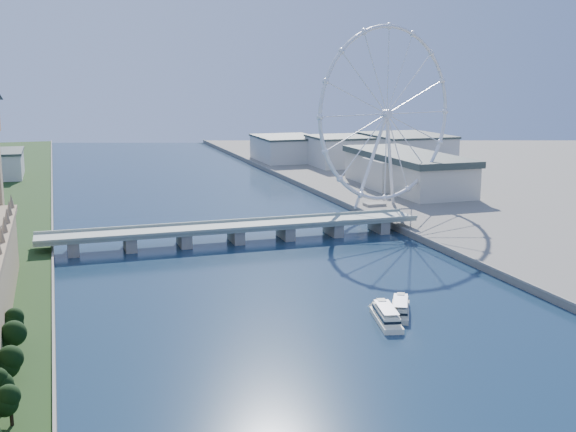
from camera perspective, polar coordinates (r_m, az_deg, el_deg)
name	(u,v)px	position (r m, az deg, el deg)	size (l,w,h in m)	color
westminster_bridge	(236,230)	(415.17, -4.15, -1.15)	(220.00, 22.00, 9.50)	gray
london_eye	(387,115)	(499.05, 7.81, 7.93)	(113.60, 39.12, 124.30)	silver
county_hall	(406,192)	(597.58, 9.30, 1.91)	(54.00, 144.00, 35.00)	beige
city_skyline	(209,159)	(672.52, -6.23, 4.49)	(505.00, 280.00, 32.00)	beige
tour_boat_near	(386,322)	(286.71, 7.75, -8.34)	(7.86, 30.71, 6.79)	#F4EECB
tour_boat_far	(400,314)	(296.80, 8.84, -7.68)	(7.43, 29.12, 6.43)	beige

